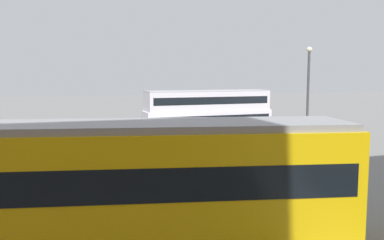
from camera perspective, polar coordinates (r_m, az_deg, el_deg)
name	(u,v)px	position (r m, az deg, el deg)	size (l,w,h in m)	color
ground_plane	(186,144)	(29.23, -0.91, -3.42)	(160.00, 160.00, 0.00)	slate
double_decker_bus	(208,112)	(33.22, 2.27, 1.10)	(10.99, 3.57, 3.77)	silver
tram_yellow	(101,184)	(11.60, -12.92, -9.00)	(14.57, 4.51, 3.63)	#E5B70C
pedestrian_near_railing	(146,138)	(25.34, -6.65, -2.63)	(0.38, 0.38, 1.75)	#4C3F2D
pedestrian_crossing	(207,149)	(21.74, 2.20, -4.24)	(0.45, 0.45, 1.65)	#4C3F2D
pedestrian_railing	(127,150)	(23.12, -9.25, -4.20)	(8.47, 0.88, 1.08)	gray
info_sign	(41,140)	(22.88, -20.87, -2.74)	(0.91, 0.18, 2.21)	slate
street_lamp	(308,92)	(26.22, 16.30, 3.93)	(0.36, 0.36, 6.76)	#4C4C51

